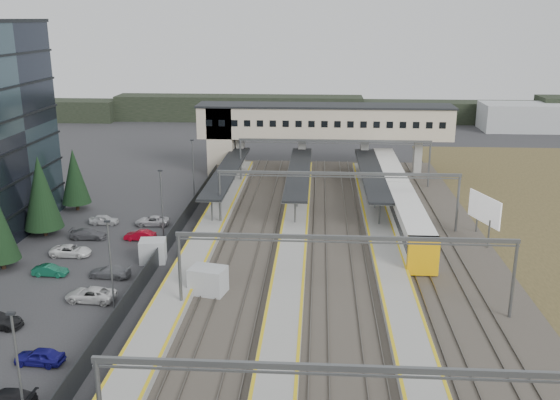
# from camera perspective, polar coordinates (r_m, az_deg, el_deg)

# --- Properties ---
(ground) EXTENTS (220.00, 220.00, 0.00)m
(ground) POSITION_cam_1_polar(r_m,az_deg,el_deg) (62.61, -5.61, -6.75)
(ground) COLOR #2B2B2D
(ground) RESTS_ON ground
(car_park) EXTENTS (10.61, 44.48, 1.27)m
(car_park) POSITION_cam_1_polar(r_m,az_deg,el_deg) (59.78, -19.82, -8.23)
(car_park) COLOR #BBBCC0
(car_park) RESTS_ON ground
(lampposts) EXTENTS (0.50, 53.25, 8.07)m
(lampposts) POSITION_cam_1_polar(r_m,az_deg,el_deg) (63.94, -12.64, -2.42)
(lampposts) COLOR slate
(lampposts) RESTS_ON ground
(fence) EXTENTS (0.08, 90.00, 2.00)m
(fence) POSITION_cam_1_polar(r_m,az_deg,el_deg) (68.06, -10.39, -4.10)
(fence) COLOR #26282B
(fence) RESTS_ON ground
(relay_cabin_near) EXTENTS (3.62, 2.99, 2.64)m
(relay_cabin_near) POSITION_cam_1_polar(r_m,az_deg,el_deg) (57.81, -6.59, -7.38)
(relay_cabin_near) COLOR #A9ADAF
(relay_cabin_near) RESTS_ON ground
(relay_cabin_far) EXTENTS (2.90, 2.52, 2.40)m
(relay_cabin_far) POSITION_cam_1_polar(r_m,az_deg,el_deg) (66.17, -11.55, -4.59)
(relay_cabin_far) COLOR #A9ADAF
(relay_cabin_far) RESTS_ON ground
(rail_corridor) EXTENTS (34.00, 90.00, 0.92)m
(rail_corridor) POSITION_cam_1_polar(r_m,az_deg,el_deg) (66.37, 3.08, -5.04)
(rail_corridor) COLOR #3B372E
(rail_corridor) RESTS_ON ground
(canopies) EXTENTS (23.10, 30.00, 3.28)m
(canopies) POSITION_cam_1_polar(r_m,az_deg,el_deg) (86.31, 1.74, 2.59)
(canopies) COLOR black
(canopies) RESTS_ON ground
(footbridge) EXTENTS (40.40, 6.40, 11.20)m
(footbridge) POSITION_cam_1_polar(r_m,az_deg,el_deg) (100.17, 2.46, 6.87)
(footbridge) COLOR #BFB498
(footbridge) RESTS_ON ground
(gantries) EXTENTS (28.40, 62.28, 7.17)m
(gantries) POSITION_cam_1_polar(r_m,az_deg,el_deg) (62.63, 5.58, -0.89)
(gantries) COLOR slate
(gantries) RESTS_ON ground
(train) EXTENTS (3.06, 42.53, 3.85)m
(train) POSITION_cam_1_polar(r_m,az_deg,el_deg) (81.75, 10.73, 0.26)
(train) COLOR white
(train) RESTS_ON ground
(billboard) EXTENTS (2.08, 6.01, 5.38)m
(billboard) POSITION_cam_1_polar(r_m,az_deg,el_deg) (73.62, 18.17, -0.92)
(billboard) COLOR slate
(billboard) RESTS_ON ground
(treeline_far) EXTENTS (170.00, 19.00, 7.00)m
(treeline_far) POSITION_cam_1_polar(r_m,az_deg,el_deg) (151.26, 9.04, 8.02)
(treeline_far) COLOR black
(treeline_far) RESTS_ON ground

